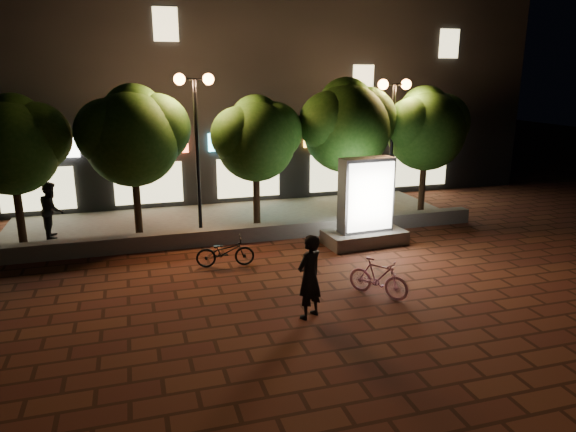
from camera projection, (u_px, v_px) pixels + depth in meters
name	position (u px, v px, depth m)	size (l,w,h in m)	color
ground	(287.00, 287.00, 13.37)	(80.00, 80.00, 0.00)	#5B2E1C
retaining_wall	(252.00, 233.00, 17.00)	(16.00, 0.45, 0.50)	slate
sidewalk	(237.00, 219.00, 19.37)	(16.00, 5.00, 0.08)	slate
building_block	(206.00, 79.00, 24.06)	(28.00, 8.12, 11.30)	black
tree_far_left	(12.00, 142.00, 15.63)	(3.36, 2.80, 4.63)	black
tree_left	(133.00, 133.00, 16.56)	(3.60, 3.00, 4.89)	black
tree_mid	(257.00, 136.00, 17.72)	(3.24, 2.70, 4.50)	black
tree_right	(347.00, 123.00, 18.55)	(3.72, 3.10, 5.07)	black
tree_far_right	(427.00, 126.00, 19.49)	(3.48, 2.90, 4.76)	black
street_lamp_left	(196.00, 113.00, 16.70)	(1.26, 0.36, 5.18)	black
street_lamp_right	(393.00, 113.00, 18.67)	(1.26, 0.36, 4.98)	black
ad_kiosk	(365.00, 210.00, 16.46)	(2.64, 1.46, 2.76)	slate
scooter_pink	(378.00, 278.00, 12.71)	(0.44, 1.56, 0.94)	#EE97C7
rider	(309.00, 277.00, 11.47)	(0.70, 0.46, 1.91)	black
scooter_parked	(225.00, 252.00, 14.68)	(0.57, 1.63, 0.85)	black
pedestrian	(52.00, 210.00, 16.95)	(0.89, 0.69, 1.83)	black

